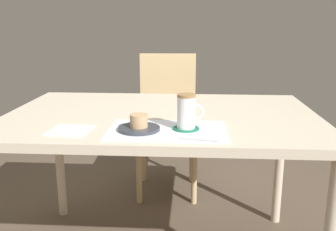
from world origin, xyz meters
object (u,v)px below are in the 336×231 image
at_px(wooden_chair, 167,117).
at_px(coffee_mug, 187,111).
at_px(pastry_plate, 139,129).
at_px(pastry, 139,121).
at_px(dining_table, 162,128).

distance_m(wooden_chair, coffee_mug, 1.15).
height_order(wooden_chair, pastry_plate, wooden_chair).
relative_size(pastry_plate, coffee_mug, 1.22).
xyz_separation_m(wooden_chair, pastry_plate, (-0.03, -1.12, 0.25)).
bearing_deg(pastry, coffee_mug, 7.88).
relative_size(dining_table, coffee_mug, 10.66).
xyz_separation_m(dining_table, wooden_chair, (-0.03, 0.84, -0.17)).
relative_size(pastry_plate, pastry, 2.36).
height_order(dining_table, pastry_plate, pastry_plate).
relative_size(wooden_chair, pastry_plate, 5.85).
height_order(wooden_chair, coffee_mug, wooden_chair).
bearing_deg(coffee_mug, pastry_plate, -172.12).
xyz_separation_m(dining_table, coffee_mug, (0.12, -0.26, 0.14)).
bearing_deg(pastry_plate, wooden_chair, 88.27).
relative_size(pastry, coffee_mug, 0.52).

